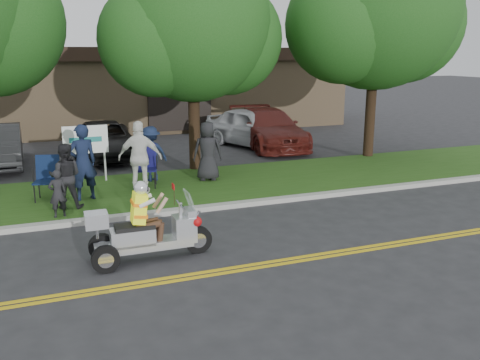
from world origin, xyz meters
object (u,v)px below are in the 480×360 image
object	(u,v)px
spectator_adult_left	(83,162)
parked_car_mid	(104,140)
lawn_chair_a	(47,175)
spectator_adult_right	(140,158)
lawn_chair_b	(145,163)
parked_car_far_right	(254,127)
spectator_adult_mid	(65,176)
parked_car_right	(268,128)
trike_scooter	(145,233)

from	to	relation	value
spectator_adult_left	parked_car_mid	bearing A→B (deg)	-114.22
lawn_chair_a	spectator_adult_right	bearing A→B (deg)	5.13
lawn_chair_b	parked_car_far_right	distance (m)	7.44
lawn_chair_a	parked_car_mid	distance (m)	5.81
parked_car_mid	parked_car_far_right	size ratio (longest dim) A/B	1.01
lawn_chair_a	spectator_adult_left	xyz separation A→B (m)	(0.87, -0.40, 0.34)
spectator_adult_left	parked_car_far_right	bearing A→B (deg)	-153.53
lawn_chair_a	spectator_adult_mid	xyz separation A→B (m)	(0.41, -1.01, 0.16)
lawn_chair_b	parked_car_far_right	bearing A→B (deg)	57.89
spectator_adult_right	parked_car_right	bearing A→B (deg)	-119.66
parked_car_mid	parked_car_right	xyz separation A→B (m)	(6.50, -0.20, 0.12)
spectator_adult_right	parked_car_right	distance (m)	8.34
lawn_chair_b	spectator_adult_mid	bearing A→B (deg)	-132.12
spectator_adult_left	trike_scooter	bearing A→B (deg)	86.92
spectator_adult_right	parked_car_far_right	size ratio (longest dim) A/B	0.42
spectator_adult_mid	spectator_adult_right	size ratio (longest dim) A/B	0.81
parked_car_mid	parked_car_right	bearing A→B (deg)	-0.60
lawn_chair_a	parked_car_mid	size ratio (longest dim) A/B	0.24
lawn_chair_a	parked_car_far_right	xyz separation A→B (m)	(8.00, 5.53, 0.06)
spectator_adult_left	parked_car_far_right	size ratio (longest dim) A/B	0.42
parked_car_far_right	parked_car_mid	bearing A→B (deg)	159.07
trike_scooter	spectator_adult_left	distance (m)	4.33
parked_car_mid	parked_car_far_right	world-z (taller)	parked_car_far_right
spectator_adult_mid	spectator_adult_right	distance (m)	2.03
parked_car_far_right	spectator_adult_left	bearing A→B (deg)	-161.87
parked_car_right	parked_car_far_right	distance (m)	0.57
spectator_adult_left	spectator_adult_mid	distance (m)	0.78
spectator_adult_left	spectator_adult_right	xyz separation A→B (m)	(1.46, 0.06, 0.00)
parked_car_right	lawn_chair_b	bearing A→B (deg)	-136.30
spectator_adult_left	spectator_adult_right	distance (m)	1.46
spectator_adult_right	parked_car_mid	bearing A→B (deg)	-68.66
parked_car_right	spectator_adult_mid	bearing A→B (deg)	-137.82
parked_car_mid	parked_car_far_right	xyz separation A→B (m)	(6.00, 0.07, 0.14)
trike_scooter	spectator_adult_mid	xyz separation A→B (m)	(-1.21, 3.62, 0.36)
spectator_adult_left	parked_car_far_right	world-z (taller)	spectator_adult_left
spectator_adult_left	parked_car_mid	distance (m)	5.98
trike_scooter	parked_car_mid	distance (m)	10.09
trike_scooter	spectator_adult_left	bearing A→B (deg)	100.61
lawn_chair_a	spectator_adult_right	size ratio (longest dim) A/B	0.58
lawn_chair_a	spectator_adult_left	world-z (taller)	spectator_adult_left
parked_car_mid	parked_car_right	world-z (taller)	parked_car_right
lawn_chair_a	spectator_adult_left	bearing A→B (deg)	-11.31
trike_scooter	parked_car_far_right	size ratio (longest dim) A/B	0.50
parked_car_right	parked_car_far_right	xyz separation A→B (m)	(-0.50, 0.27, 0.03)
parked_car_mid	lawn_chair_a	bearing A→B (deg)	-108.98
spectator_adult_right	parked_car_far_right	bearing A→B (deg)	-115.90
trike_scooter	parked_car_right	bearing A→B (deg)	55.63
lawn_chair_b	parked_car_right	world-z (taller)	parked_car_right
trike_scooter	lawn_chair_b	bearing A→B (deg)	79.64
trike_scooter	parked_car_far_right	distance (m)	11.99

